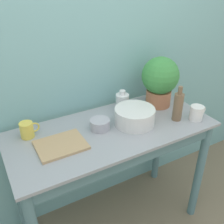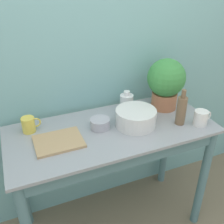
{
  "view_description": "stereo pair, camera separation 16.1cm",
  "coord_description": "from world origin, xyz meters",
  "px_view_note": "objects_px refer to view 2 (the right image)",
  "views": [
    {
      "loc": [
        -0.69,
        -0.93,
        1.79
      ],
      "look_at": [
        0.0,
        0.3,
        1.0
      ],
      "focal_mm": 42.0,
      "sensor_mm": 36.0,
      "label": 1
    },
    {
      "loc": [
        -0.54,
        -1.0,
        1.79
      ],
      "look_at": [
        0.0,
        0.3,
        1.0
      ],
      "focal_mm": 42.0,
      "sensor_mm": 36.0,
      "label": 2
    }
  ],
  "objects_px": {
    "bottle_tall": "(181,110)",
    "mug_yellow": "(29,125)",
    "mug_white": "(201,118)",
    "tray_board": "(59,141)",
    "bowl_wash_large": "(136,118)",
    "bowl_small_steel": "(100,123)",
    "bottle_short": "(127,102)",
    "potted_plant": "(166,82)"
  },
  "relations": [
    {
      "from": "tray_board",
      "to": "potted_plant",
      "type": "bearing_deg",
      "value": 9.75
    },
    {
      "from": "potted_plant",
      "to": "mug_yellow",
      "type": "bearing_deg",
      "value": 176.95
    },
    {
      "from": "potted_plant",
      "to": "bowl_small_steel",
      "type": "xyz_separation_m",
      "value": [
        -0.52,
        -0.08,
        -0.17
      ]
    },
    {
      "from": "potted_plant",
      "to": "mug_yellow",
      "type": "xyz_separation_m",
      "value": [
        -0.94,
        0.05,
        -0.15
      ]
    },
    {
      "from": "tray_board",
      "to": "bottle_short",
      "type": "bearing_deg",
      "value": 21.82
    },
    {
      "from": "potted_plant",
      "to": "mug_white",
      "type": "height_order",
      "value": "potted_plant"
    },
    {
      "from": "mug_yellow",
      "to": "bowl_small_steel",
      "type": "height_order",
      "value": "mug_yellow"
    },
    {
      "from": "bowl_wash_large",
      "to": "mug_yellow",
      "type": "relative_size",
      "value": 2.22
    },
    {
      "from": "mug_white",
      "to": "bowl_small_steel",
      "type": "height_order",
      "value": "mug_white"
    },
    {
      "from": "bottle_tall",
      "to": "bottle_short",
      "type": "xyz_separation_m",
      "value": [
        -0.24,
        0.31,
        -0.04
      ]
    },
    {
      "from": "mug_white",
      "to": "tray_board",
      "type": "bearing_deg",
      "value": 169.99
    },
    {
      "from": "bottle_tall",
      "to": "tray_board",
      "type": "distance_m",
      "value": 0.79
    },
    {
      "from": "bowl_small_steel",
      "to": "tray_board",
      "type": "relative_size",
      "value": 0.45
    },
    {
      "from": "bottle_short",
      "to": "bowl_small_steel",
      "type": "bearing_deg",
      "value": -148.38
    },
    {
      "from": "mug_white",
      "to": "bowl_small_steel",
      "type": "distance_m",
      "value": 0.65
    },
    {
      "from": "mug_white",
      "to": "tray_board",
      "type": "xyz_separation_m",
      "value": [
        -0.9,
        0.16,
        -0.04
      ]
    },
    {
      "from": "bottle_short",
      "to": "potted_plant",
      "type": "bearing_deg",
      "value": -16.89
    },
    {
      "from": "potted_plant",
      "to": "bowl_small_steel",
      "type": "bearing_deg",
      "value": -171.04
    },
    {
      "from": "potted_plant",
      "to": "bottle_short",
      "type": "xyz_separation_m",
      "value": [
        -0.26,
        0.08,
        -0.14
      ]
    },
    {
      "from": "potted_plant",
      "to": "bowl_small_steel",
      "type": "height_order",
      "value": "potted_plant"
    },
    {
      "from": "bottle_tall",
      "to": "tray_board",
      "type": "height_order",
      "value": "bottle_tall"
    },
    {
      "from": "bottle_tall",
      "to": "mug_white",
      "type": "relative_size",
      "value": 1.9
    },
    {
      "from": "bowl_small_steel",
      "to": "mug_white",
      "type": "bearing_deg",
      "value": -19.15
    },
    {
      "from": "potted_plant",
      "to": "bowl_wash_large",
      "type": "xyz_separation_m",
      "value": [
        -0.3,
        -0.14,
        -0.15
      ]
    },
    {
      "from": "bottle_tall",
      "to": "mug_yellow",
      "type": "relative_size",
      "value": 2.04
    },
    {
      "from": "bottle_short",
      "to": "mug_yellow",
      "type": "relative_size",
      "value": 1.2
    },
    {
      "from": "bowl_wash_large",
      "to": "bottle_short",
      "type": "height_order",
      "value": "bottle_short"
    },
    {
      "from": "bottle_tall",
      "to": "mug_yellow",
      "type": "bearing_deg",
      "value": 162.87
    },
    {
      "from": "potted_plant",
      "to": "bowl_wash_large",
      "type": "relative_size",
      "value": 1.39
    },
    {
      "from": "tray_board",
      "to": "bowl_small_steel",
      "type": "bearing_deg",
      "value": 11.21
    },
    {
      "from": "mug_yellow",
      "to": "bottle_tall",
      "type": "bearing_deg",
      "value": -17.13
    },
    {
      "from": "bowl_wash_large",
      "to": "tray_board",
      "type": "height_order",
      "value": "bowl_wash_large"
    },
    {
      "from": "bowl_small_steel",
      "to": "mug_yellow",
      "type": "bearing_deg",
      "value": 162.42
    },
    {
      "from": "potted_plant",
      "to": "bowl_wash_large",
      "type": "distance_m",
      "value": 0.36
    },
    {
      "from": "bowl_wash_large",
      "to": "tray_board",
      "type": "bearing_deg",
      "value": -179.94
    },
    {
      "from": "bowl_wash_large",
      "to": "bottle_tall",
      "type": "bearing_deg",
      "value": -19.14
    },
    {
      "from": "mug_yellow",
      "to": "tray_board",
      "type": "relative_size",
      "value": 0.42
    },
    {
      "from": "potted_plant",
      "to": "tray_board",
      "type": "bearing_deg",
      "value": -170.25
    },
    {
      "from": "bottle_tall",
      "to": "bottle_short",
      "type": "bearing_deg",
      "value": 127.21
    },
    {
      "from": "potted_plant",
      "to": "bottle_tall",
      "type": "height_order",
      "value": "potted_plant"
    },
    {
      "from": "potted_plant",
      "to": "bottle_short",
      "type": "relative_size",
      "value": 2.57
    },
    {
      "from": "bowl_wash_large",
      "to": "potted_plant",
      "type": "bearing_deg",
      "value": 24.68
    }
  ]
}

